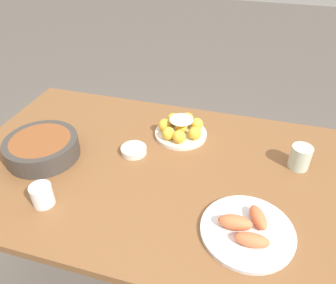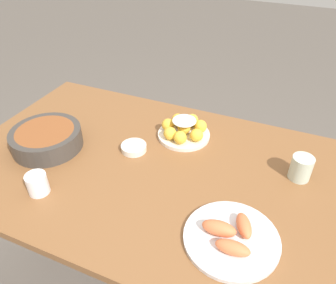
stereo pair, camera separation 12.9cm
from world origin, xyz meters
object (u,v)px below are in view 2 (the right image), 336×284
dining_table (151,183)px  serving_bowl (46,138)px  seafood_platter (231,237)px  cup_near (301,168)px  cake_plate (184,130)px  cup_far (37,184)px  sauce_bowl (134,147)px

dining_table → serving_bowl: size_ratio=5.30×
seafood_platter → cup_near: 0.40m
dining_table → serving_bowl: bearing=7.6°
cake_plate → cup_far: size_ratio=2.93×
cake_plate → cup_far: cake_plate is taller
serving_bowl → sauce_bowl: (-0.33, -0.12, -0.03)m
serving_bowl → seafood_platter: (-0.80, 0.16, -0.03)m
dining_table → cake_plate: size_ratio=6.70×
cup_near → cup_far: (0.81, 0.43, -0.01)m
serving_bowl → cup_near: size_ratio=3.06×
cup_far → dining_table: bearing=-136.3°
dining_table → sauce_bowl: sauce_bowl is taller
cup_far → sauce_bowl: bearing=-119.2°
seafood_platter → cup_near: (-0.16, -0.36, 0.03)m
cup_near → cup_far: 0.92m
cake_plate → seafood_platter: (-0.32, 0.44, -0.02)m
cup_near → serving_bowl: bearing=12.4°
cake_plate → cup_far: bearing=56.3°
dining_table → cup_far: 0.42m
serving_bowl → dining_table: bearing=-172.4°
cake_plate → serving_bowl: size_ratio=0.79×
dining_table → sauce_bowl: bearing=-30.2°
seafood_platter → cup_far: bearing=5.5°
cake_plate → seafood_platter: cake_plate is taller
serving_bowl → seafood_platter: bearing=169.0°
dining_table → cup_near: size_ratio=16.21×
cake_plate → cup_near: (-0.47, 0.08, 0.01)m
serving_bowl → cup_far: size_ratio=3.71×
dining_table → cup_near: 0.56m
cake_plate → sauce_bowl: bearing=48.5°
sauce_bowl → serving_bowl: bearing=19.4°
sauce_bowl → cup_far: (0.19, 0.34, 0.02)m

